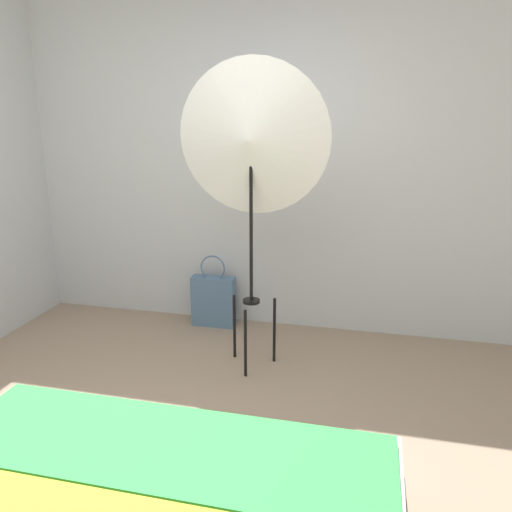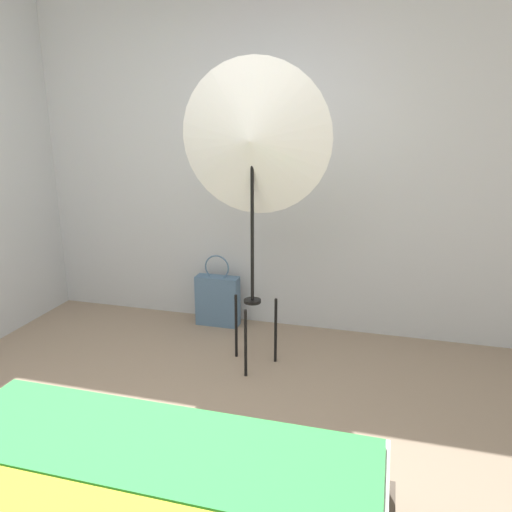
{
  "view_description": "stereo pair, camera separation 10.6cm",
  "coord_description": "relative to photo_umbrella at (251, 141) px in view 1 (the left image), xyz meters",
  "views": [
    {
      "loc": [
        1.0,
        -1.59,
        1.64
      ],
      "look_at": [
        0.34,
        1.21,
        0.82
      ],
      "focal_mm": 35.0,
      "sensor_mm": 36.0,
      "label": 1
    },
    {
      "loc": [
        1.1,
        -1.56,
        1.64
      ],
      "look_at": [
        0.34,
        1.21,
        0.82
      ],
      "focal_mm": 35.0,
      "sensor_mm": 36.0,
      "label": 2
    }
  ],
  "objects": [
    {
      "name": "wall_back",
      "position": [
        -0.27,
        0.75,
        -0.19
      ],
      "size": [
        8.0,
        0.05,
        2.6
      ],
      "color": "#B7BCC1",
      "rests_on": "ground_plane"
    },
    {
      "name": "photo_umbrella",
      "position": [
        0.0,
        0.0,
        0.0
      ],
      "size": [
        0.96,
        0.29,
        1.98
      ],
      "color": "black",
      "rests_on": "ground_plane"
    },
    {
      "name": "ground_plane",
      "position": [
        -0.27,
        -1.39,
        -1.49
      ],
      "size": [
        14.0,
        14.0,
        0.0
      ],
      "primitive_type": "plane",
      "color": "gray"
    },
    {
      "name": "tote_bag",
      "position": [
        -0.45,
        0.58,
        -1.28
      ],
      "size": [
        0.35,
        0.12,
        0.58
      ],
      "color": "slate",
      "rests_on": "ground_plane"
    }
  ]
}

